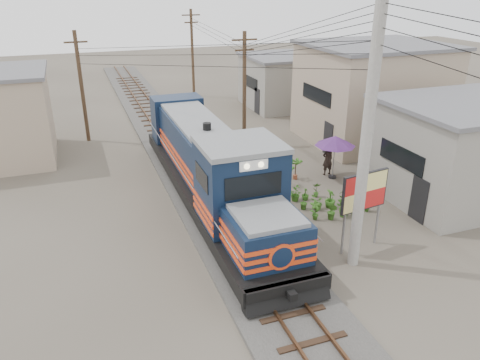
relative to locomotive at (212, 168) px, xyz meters
name	(u,v)px	position (x,y,z in m)	size (l,w,h in m)	color
ground	(262,274)	(0.00, -6.15, -1.81)	(120.00, 120.00, 0.00)	#473F35
ballast	(192,173)	(0.00, 3.85, -1.73)	(3.60, 70.00, 0.16)	#595651
track	(192,170)	(0.00, 3.85, -1.55)	(1.15, 70.00, 0.12)	#51331E
locomotive	(212,168)	(0.00, 0.00, 0.00)	(3.10, 16.87, 4.18)	black
utility_pole_main	(367,136)	(3.50, -6.65, 3.19)	(0.40, 0.40, 10.00)	#9E9B93
wooden_pole_mid	(244,87)	(4.50, 7.85, 1.87)	(1.60, 0.24, 7.00)	#4C3826
wooden_pole_far	(192,52)	(4.80, 21.85, 2.12)	(1.60, 0.24, 7.50)	#4C3826
wooden_pole_left	(81,85)	(-5.00, 11.85, 1.87)	(1.60, 0.24, 7.00)	#4C3826
power_lines	(191,33)	(-0.14, 2.34, 5.76)	(9.65, 19.00, 3.30)	black
shophouse_front	(463,150)	(11.50, -3.15, 0.55)	(7.35, 6.30, 4.70)	gray
shophouse_mid	(372,93)	(12.50, 5.85, 1.30)	(8.40, 7.35, 6.20)	gray
shophouse_back	(284,81)	(11.00, 15.85, 0.30)	(6.30, 6.30, 4.20)	gray
billboard	(364,194)	(4.29, -5.81, 0.58)	(2.09, 0.44, 3.25)	#99999E
market_umbrella	(335,141)	(6.96, 0.82, 0.26)	(2.81, 2.81, 2.36)	black
vendor	(328,159)	(6.90, 1.33, -0.93)	(0.64, 0.42, 1.77)	black
plant_nursery	(330,200)	(4.97, -2.33, -1.41)	(3.21, 2.98, 1.05)	#31631C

